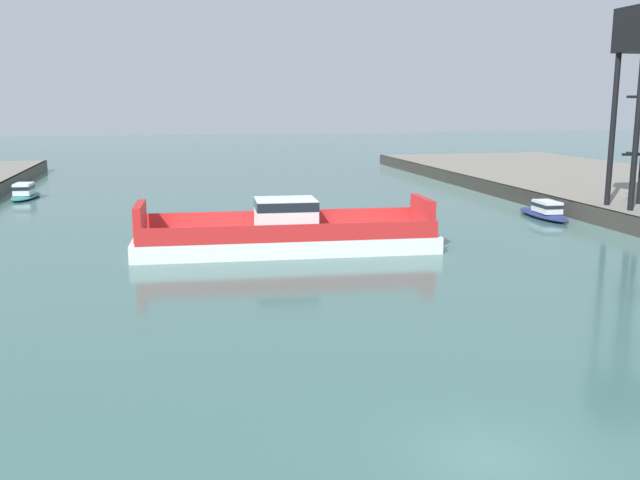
% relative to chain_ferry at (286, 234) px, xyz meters
% --- Properties ---
extents(ground_plane, '(400.00, 400.00, 0.00)m').
position_rel_chain_ferry_xyz_m(ground_plane, '(0.74, -28.39, -1.05)').
color(ground_plane, '#3D6660').
extents(chain_ferry, '(19.93, 7.12, 3.40)m').
position_rel_chain_ferry_xyz_m(chain_ferry, '(0.00, 0.00, 0.00)').
color(chain_ferry, silver).
rests_on(chain_ferry, ground).
extents(moored_boat_near_left, '(2.52, 7.58, 1.50)m').
position_rel_chain_ferry_xyz_m(moored_boat_near_left, '(23.51, 8.14, -0.50)').
color(moored_boat_near_left, navy).
rests_on(moored_boat_near_left, ground).
extents(moored_boat_mid_left, '(2.71, 7.38, 1.59)m').
position_rel_chain_ferry_xyz_m(moored_boat_mid_left, '(-21.65, 30.62, -0.45)').
color(moored_boat_mid_left, '#237075').
rests_on(moored_boat_mid_left, ground).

